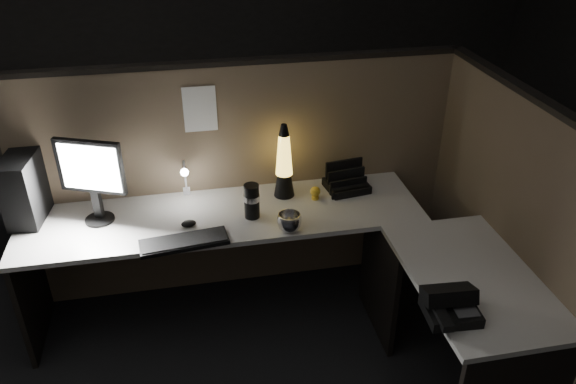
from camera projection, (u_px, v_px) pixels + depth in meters
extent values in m
plane|color=black|center=(268.00, 379.00, 3.11)|extent=(6.00, 6.00, 0.00)
plane|color=#282623|center=(211.00, 12.00, 4.99)|extent=(6.00, 0.00, 6.00)
cube|color=brown|center=(242.00, 181.00, 3.53)|extent=(2.66, 0.06, 1.50)
cube|color=brown|center=(504.00, 231.00, 3.04)|extent=(0.06, 1.66, 1.50)
cube|color=beige|center=(223.00, 216.00, 3.24)|extent=(2.30, 0.60, 0.03)
cube|color=beige|center=(473.00, 277.00, 2.75)|extent=(0.60, 1.00, 0.03)
cube|color=black|center=(31.00, 290.00, 3.23)|extent=(0.03, 0.55, 0.70)
cube|color=black|center=(379.00, 280.00, 3.31)|extent=(0.03, 0.55, 0.70)
cube|color=black|center=(26.00, 187.00, 3.12)|extent=(0.21, 0.38, 0.38)
cylinder|color=black|center=(100.00, 219.00, 3.17)|extent=(0.16, 0.16, 0.01)
cube|color=black|center=(97.00, 203.00, 3.13)|extent=(0.06, 0.05, 0.18)
cube|color=black|center=(90.00, 167.00, 3.02)|extent=(0.36, 0.17, 0.31)
cube|color=white|center=(90.00, 168.00, 3.00)|extent=(0.31, 0.13, 0.26)
cube|color=black|center=(184.00, 242.00, 2.97)|extent=(0.48, 0.20, 0.02)
ellipsoid|color=black|center=(189.00, 224.00, 3.11)|extent=(0.09, 0.07, 0.03)
cube|color=silver|center=(187.00, 191.00, 3.43)|extent=(0.04, 0.05, 0.03)
cylinder|color=silver|center=(185.00, 175.00, 3.37)|extent=(0.01, 0.01, 0.19)
cylinder|color=silver|center=(184.00, 166.00, 3.27)|extent=(0.01, 0.13, 0.01)
sphere|color=white|center=(185.00, 172.00, 3.21)|extent=(0.05, 0.05, 0.05)
cube|color=black|center=(346.00, 186.00, 3.47)|extent=(0.27, 0.25, 0.05)
cube|color=black|center=(348.00, 183.00, 3.42)|extent=(0.24, 0.05, 0.09)
cube|color=black|center=(344.00, 169.00, 3.49)|extent=(0.24, 0.05, 0.17)
cone|color=black|center=(284.00, 184.00, 3.38)|extent=(0.12, 0.12, 0.15)
cone|color=yellow|center=(284.00, 155.00, 3.28)|extent=(0.10, 0.10, 0.25)
sphere|color=brown|center=(284.00, 167.00, 3.32)|extent=(0.05, 0.05, 0.05)
sphere|color=brown|center=(284.00, 153.00, 3.28)|extent=(0.04, 0.04, 0.04)
cone|color=black|center=(284.00, 130.00, 3.20)|extent=(0.06, 0.06, 0.07)
cylinder|color=black|center=(252.00, 201.00, 3.15)|extent=(0.09, 0.09, 0.21)
imported|color=#B9B8BF|center=(289.00, 222.00, 3.05)|extent=(0.16, 0.16, 0.11)
sphere|color=gold|center=(315.00, 191.00, 3.35)|extent=(0.06, 0.06, 0.06)
cube|color=white|center=(200.00, 109.00, 3.20)|extent=(0.19, 0.00, 0.27)
cube|color=black|center=(451.00, 311.00, 2.48)|extent=(0.24, 0.22, 0.05)
cube|color=black|center=(449.00, 295.00, 2.49)|extent=(0.24, 0.15, 0.11)
cube|color=black|center=(442.00, 316.00, 2.41)|extent=(0.06, 0.17, 0.04)
cube|color=#3F3F42|center=(465.00, 309.00, 2.45)|extent=(0.11, 0.11, 0.00)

